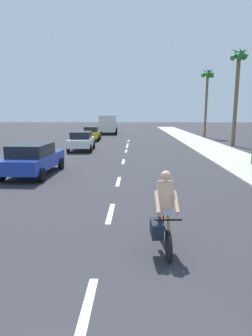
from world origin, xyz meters
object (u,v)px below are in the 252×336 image
parked_car_white (82,140)px  palm_tree_distant (207,82)px  parked_car_blue (33,158)px  palm_tree_far (238,70)px  delivery_truck (108,124)px  cyclist (163,215)px  parked_car_yellow (92,133)px

parked_car_white → palm_tree_distant: size_ratio=0.49×
parked_car_blue → parked_car_white: 9.62m
parked_car_blue → parked_car_white: same height
palm_tree_far → palm_tree_distant: palm_tree_far is taller
delivery_truck → palm_tree_distant: size_ratio=0.73×
parked_car_blue → palm_tree_far: bearing=44.7°
cyclist → parked_car_white: size_ratio=0.43×
parked_car_white → delivery_truck: 19.64m
parked_car_yellow → palm_tree_distant: 15.94m
parked_car_blue → palm_tree_distant: bearing=60.4°
parked_car_white → palm_tree_far: 15.53m
palm_tree_far → palm_tree_distant: size_ratio=1.04×
cyclist → parked_car_blue: bearing=-57.3°
delivery_truck → parked_car_yellow: bearing=-96.9°
parked_car_white → delivery_truck: size_ratio=0.67×
parked_car_yellow → palm_tree_distant: size_ratio=0.46×
parked_car_yellow → palm_tree_distant: bearing=16.5°
parked_car_blue → delivery_truck: (0.96, 29.22, 0.66)m
cyclist → parked_car_blue: (-5.70, 7.78, 0.01)m
palm_tree_far → parked_car_blue: bearing=-136.9°
cyclist → parked_car_yellow: size_ratio=0.45×
cyclist → palm_tree_distant: bearing=-108.6°
palm_tree_far → palm_tree_distant: bearing=92.0°
parked_car_blue → palm_tree_distant: (14.05, 23.20, 6.07)m
delivery_truck → palm_tree_far: palm_tree_far is taller
delivery_truck → palm_tree_far: size_ratio=0.70×
delivery_truck → palm_tree_distant: palm_tree_distant is taller
cyclist → delivery_truck: delivery_truck is taller
palm_tree_distant → parked_car_blue: bearing=-121.2°
parked_car_blue → palm_tree_far: 20.61m
cyclist → parked_car_white: (-5.08, 17.38, 0.01)m
parked_car_yellow → delivery_truck: (0.85, 10.81, 0.67)m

